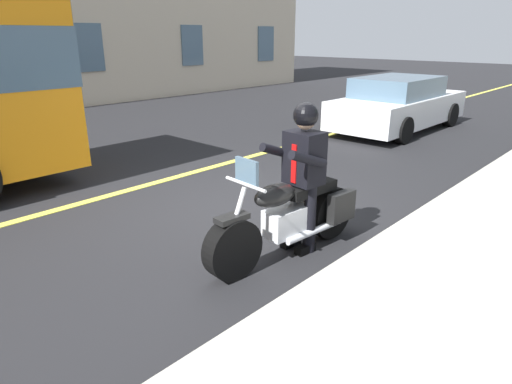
# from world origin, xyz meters

# --- Properties ---
(ground_plane) EXTENTS (80.00, 80.00, 0.00)m
(ground_plane) POSITION_xyz_m (0.00, 0.00, 0.00)
(ground_plane) COLOR black
(lane_center_stripe) EXTENTS (60.00, 0.16, 0.01)m
(lane_center_stripe) POSITION_xyz_m (0.00, -2.00, 0.01)
(lane_center_stripe) COLOR #E5DB4C
(lane_center_stripe) RESTS_ON ground_plane
(motorcycle_main) EXTENTS (2.22, 0.72, 1.26)m
(motorcycle_main) POSITION_xyz_m (0.64, 1.34, 0.45)
(motorcycle_main) COLOR black
(motorcycle_main) RESTS_ON ground_plane
(rider_main) EXTENTS (0.66, 0.59, 1.74)m
(rider_main) POSITION_xyz_m (0.46, 1.35, 1.04)
(rider_main) COLOR black
(rider_main) RESTS_ON ground_plane
(car_silver) EXTENTS (4.60, 1.92, 1.40)m
(car_silver) POSITION_xyz_m (-6.90, -1.05, 0.69)
(car_silver) COLOR white
(car_silver) RESTS_ON ground_plane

